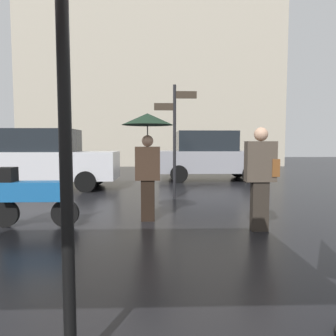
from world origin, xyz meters
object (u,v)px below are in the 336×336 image
at_px(parked_car_left, 209,155).
at_px(pedestrian_with_umbrella, 148,138).
at_px(parked_car_right, 41,159).
at_px(parked_scooter, 32,194).
at_px(pedestrian_with_bag, 261,173).
at_px(street_signpost, 175,130).

bearing_deg(parked_car_left, pedestrian_with_umbrella, -120.21).
bearing_deg(parked_car_right, pedestrian_with_umbrella, -52.07).
height_order(parked_scooter, parked_car_left, parked_car_left).
bearing_deg(parked_car_right, pedestrian_with_bag, -44.27).
distance_m(parked_car_left, parked_car_right, 6.04).
distance_m(pedestrian_with_bag, street_signpost, 3.41).
distance_m(parked_scooter, street_signpost, 3.93).
relative_size(pedestrian_with_umbrella, parked_car_right, 0.43).
height_order(parked_car_right, street_signpost, street_signpost).
bearing_deg(parked_scooter, street_signpost, 52.22).
xyz_separation_m(pedestrian_with_umbrella, parked_car_left, (2.17, 6.43, -0.56)).
height_order(parked_car_left, parked_car_right, parked_car_left).
distance_m(pedestrian_with_bag, parked_car_left, 7.13).
bearing_deg(street_signpost, pedestrian_with_umbrella, -104.45).
relative_size(parked_car_left, parked_car_right, 0.88).
distance_m(pedestrian_with_umbrella, parked_car_right, 5.51).
xyz_separation_m(pedestrian_with_umbrella, parked_scooter, (-1.94, -0.36, -0.95)).
bearing_deg(pedestrian_with_umbrella, pedestrian_with_bag, 145.30).
xyz_separation_m(parked_car_right, street_signpost, (4.08, -1.87, 0.82)).
distance_m(pedestrian_with_bag, parked_car_right, 7.25).
height_order(parked_car_left, street_signpost, street_signpost).
relative_size(parked_car_left, street_signpost, 1.39).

